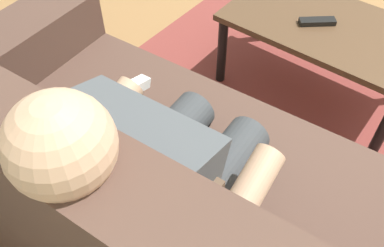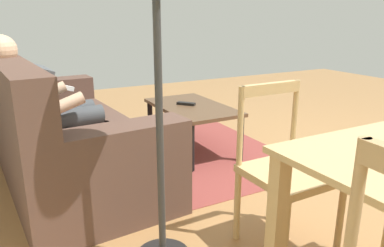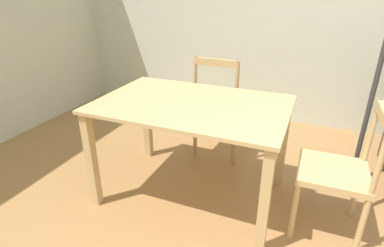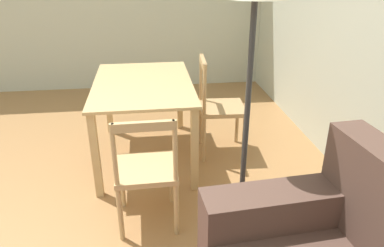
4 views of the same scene
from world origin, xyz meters
The scene contains 3 objects.
dining_table centered at (-1.32, 1.02, 0.65)m, with size 1.32×0.88×0.76m.
dining_chair_near_wall centered at (-1.32, 1.74, 0.47)m, with size 0.45×0.45×0.95m.
dining_chair_facing_couch centered at (-0.33, 1.03, 0.44)m, with size 0.43×0.43×0.88m.
Camera 3 is at (-0.54, -0.83, 1.51)m, focal length 28.82 mm.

